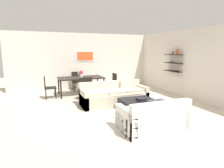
# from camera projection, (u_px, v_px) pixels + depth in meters

# --- Properties ---
(ground_plane) EXTENTS (18.00, 18.00, 0.00)m
(ground_plane) POSITION_uv_depth(u_px,v_px,m) (119.00, 106.00, 6.38)
(ground_plane) COLOR beige
(back_wall_unit) EXTENTS (8.40, 0.09, 2.70)m
(back_wall_unit) POSITION_uv_depth(u_px,v_px,m) (97.00, 61.00, 9.48)
(back_wall_unit) COLOR silver
(back_wall_unit) RESTS_ON ground
(right_wall_shelf_unit) EXTENTS (0.34, 8.20, 2.70)m
(right_wall_shelf_unit) POSITION_uv_depth(u_px,v_px,m) (180.00, 63.00, 7.79)
(right_wall_shelf_unit) COLOR silver
(right_wall_shelf_unit) RESTS_ON ground
(sofa_beige) EXTENTS (2.33, 0.90, 0.78)m
(sofa_beige) POSITION_uv_depth(u_px,v_px,m) (114.00, 96.00, 6.62)
(sofa_beige) COLOR beige
(sofa_beige) RESTS_ON ground
(loveseat_white) EXTENTS (1.54, 0.90, 0.78)m
(loveseat_white) POSITION_uv_depth(u_px,v_px,m) (153.00, 118.00, 4.46)
(loveseat_white) COLOR white
(loveseat_white) RESTS_ON ground
(coffee_table) EXTENTS (1.02, 0.95, 0.38)m
(coffee_table) POSITION_uv_depth(u_px,v_px,m) (139.00, 106.00, 5.77)
(coffee_table) COLOR black
(coffee_table) RESTS_ON ground
(decorative_bowl) EXTENTS (0.34, 0.34, 0.08)m
(decorative_bowl) POSITION_uv_depth(u_px,v_px,m) (141.00, 99.00, 5.70)
(decorative_bowl) COLOR black
(decorative_bowl) RESTS_ON coffee_table
(dining_table) EXTENTS (1.89, 1.01, 0.75)m
(dining_table) POSITION_uv_depth(u_px,v_px,m) (81.00, 79.00, 7.95)
(dining_table) COLOR black
(dining_table) RESTS_ON ground
(dining_chair_foot) EXTENTS (0.44, 0.44, 0.88)m
(dining_chair_foot) POSITION_uv_depth(u_px,v_px,m) (86.00, 87.00, 7.15)
(dining_chair_foot) COLOR black
(dining_chair_foot) RESTS_ON ground
(dining_chair_left_near) EXTENTS (0.44, 0.44, 0.88)m
(dining_chair_left_near) POSITION_uv_depth(u_px,v_px,m) (48.00, 86.00, 7.29)
(dining_chair_left_near) COLOR black
(dining_chair_left_near) RESTS_ON ground
(dining_chair_right_near) EXTENTS (0.44, 0.44, 0.88)m
(dining_chair_right_near) POSITION_uv_depth(u_px,v_px,m) (112.00, 82.00, 8.27)
(dining_chair_right_near) COLOR black
(dining_chair_right_near) RESTS_ON ground
(dining_chair_head) EXTENTS (0.44, 0.44, 0.88)m
(dining_chair_head) POSITION_uv_depth(u_px,v_px,m) (77.00, 80.00, 8.82)
(dining_chair_head) COLOR black
(dining_chair_head) RESTS_ON ground
(wine_glass_head) EXTENTS (0.07, 0.07, 0.19)m
(wine_glass_head) POSITION_uv_depth(u_px,v_px,m) (79.00, 73.00, 8.33)
(wine_glass_head) COLOR silver
(wine_glass_head) RESTS_ON dining_table
(wine_glass_left_near) EXTENTS (0.07, 0.07, 0.17)m
(wine_glass_left_near) POSITION_uv_depth(u_px,v_px,m) (64.00, 76.00, 7.56)
(wine_glass_left_near) COLOR silver
(wine_glass_left_near) RESTS_ON dining_table
(wine_glass_right_near) EXTENTS (0.07, 0.07, 0.18)m
(wine_glass_right_near) POSITION_uv_depth(u_px,v_px,m) (97.00, 74.00, 8.06)
(wine_glass_right_near) COLOR silver
(wine_glass_right_near) RESTS_ON dining_table
(centerpiece_vase) EXTENTS (0.16, 0.16, 0.29)m
(centerpiece_vase) POSITION_uv_depth(u_px,v_px,m) (81.00, 74.00, 7.98)
(centerpiece_vase) COLOR silver
(centerpiece_vase) RESTS_ON dining_table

